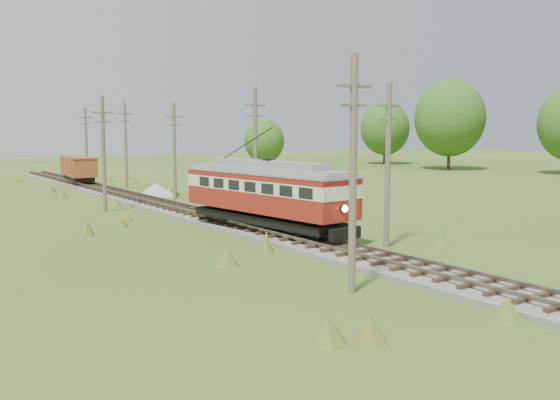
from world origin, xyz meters
TOP-DOWN VIEW (x-y plane):
  - railbed_main at (0.00, 34.00)m, footprint 3.60×96.00m
  - streetcar at (0.00, 24.57)m, footprint 4.33×12.74m
  - gondola at (0.00, 62.44)m, footprint 3.25×8.05m
  - gravel_pile at (3.12, 48.15)m, footprint 3.43×3.64m
  - utility_pole_r_2 at (3.30, 18.00)m, footprint 1.60×0.30m
  - utility_pole_r_3 at (3.20, 31.00)m, footprint 1.60×0.30m
  - utility_pole_r_4 at (3.00, 44.00)m, footprint 1.60×0.30m
  - utility_pole_r_5 at (3.40, 57.00)m, footprint 1.60×0.30m
  - utility_pole_r_6 at (3.20, 70.00)m, footprint 1.60×0.30m
  - utility_pole_l_a at (-4.20, 12.00)m, footprint 1.60×0.30m
  - utility_pole_l_b at (-4.50, 40.00)m, footprint 1.60×0.30m
  - tree_right_4 at (54.00, 58.00)m, footprint 10.50×10.50m
  - tree_right_5 at (56.00, 74.00)m, footprint 8.40×8.40m
  - tree_mid_b at (30.00, 72.00)m, footprint 5.88×5.88m

SIDE VIEW (x-z plane):
  - railbed_main at x=0.00m, z-range -0.09..0.48m
  - gravel_pile at x=3.12m, z-range -0.04..1.21m
  - gondola at x=0.00m, z-range 0.67..3.27m
  - streetcar at x=0.00m, z-range -0.21..5.55m
  - utility_pole_r_4 at x=3.00m, z-range 0.12..8.52m
  - tree_mid_b at x=30.00m, z-range 0.54..8.12m
  - utility_pole_r_2 at x=3.30m, z-range 0.12..8.72m
  - utility_pole_l_b at x=-4.50m, z-range 0.12..8.72m
  - utility_pole_r_6 at x=3.20m, z-range 0.12..8.82m
  - utility_pole_r_5 at x=3.40m, z-range 0.13..9.03m
  - utility_pole_r_3 at x=3.20m, z-range 0.13..9.13m
  - utility_pole_l_a at x=-4.20m, z-range 0.13..9.13m
  - tree_right_5 at x=56.00m, z-range 0.78..11.60m
  - tree_right_4 at x=54.00m, z-range 0.98..14.51m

